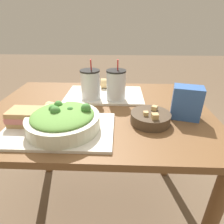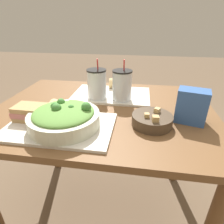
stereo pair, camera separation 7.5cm
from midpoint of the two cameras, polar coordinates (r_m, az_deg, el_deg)
name	(u,v)px [view 1 (the left image)]	position (r m, az deg, el deg)	size (l,w,h in m)	color
ground_plane	(102,208)	(1.47, -4.59, -27.24)	(12.00, 12.00, 0.00)	brown
dining_table	(100,129)	(1.02, -5.91, -5.18)	(1.11, 0.82, 0.77)	brown
tray_near	(59,130)	(0.80, -18.47, -5.18)	(0.44, 0.28, 0.01)	beige
tray_far	(105,95)	(1.11, -4.22, 5.21)	(0.44, 0.28, 0.01)	beige
salad_bowl	(63,119)	(0.77, -17.33, -2.22)	(0.29, 0.29, 0.10)	beige
soup_bowl	(150,118)	(0.82, 9.08, -1.74)	(0.17, 0.17, 0.07)	#473828
sandwich_near	(27,117)	(0.87, -26.74, -1.36)	(0.15, 0.10, 0.06)	tan
baguette_near	(57,110)	(0.88, -18.68, 0.50)	(0.12, 0.10, 0.06)	tan
baguette_far	(109,83)	(1.19, -2.59, 8.68)	(0.10, 0.06, 0.06)	tan
drink_cup_dark	(91,86)	(1.02, -8.66, 7.94)	(0.10, 0.10, 0.21)	silver
drink_cup_red	(116,86)	(1.01, -0.90, 7.94)	(0.10, 0.10, 0.21)	silver
chip_bag	(186,103)	(0.88, 19.54, 2.64)	(0.14, 0.11, 0.15)	#335BA3
napkin_folded	(62,109)	(0.98, -17.16, 0.72)	(0.15, 0.12, 0.00)	silver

